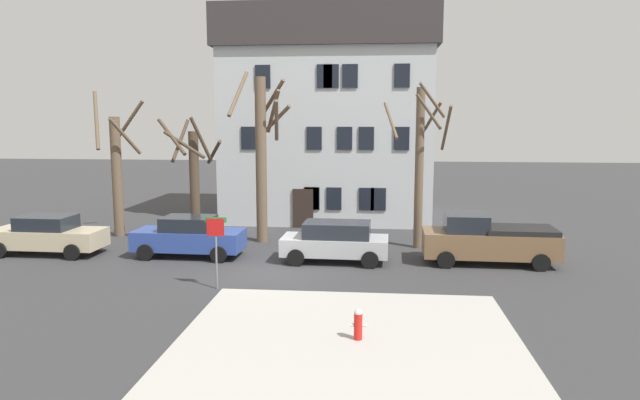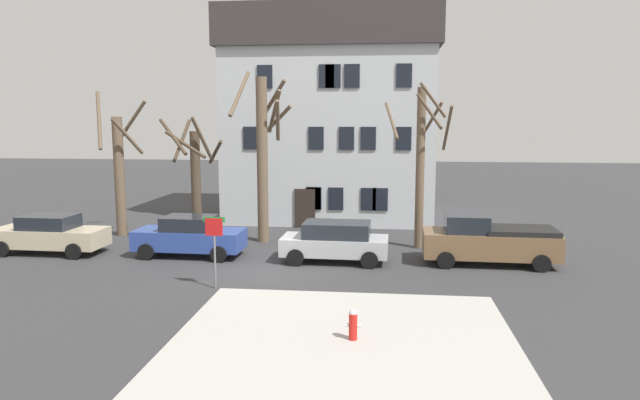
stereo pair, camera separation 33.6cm
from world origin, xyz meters
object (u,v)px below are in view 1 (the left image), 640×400
Objects in this scene: car_silver_wagon at (336,241)px; car_blue_sedan at (189,237)px; fire_hydrant at (358,324)px; tree_bare_mid at (194,178)px; bicycle_leaning at (189,237)px; tree_bare_far at (262,152)px; car_beige_sedan at (47,235)px; tree_bare_end at (420,160)px; street_sign_pole at (216,239)px; pickup_truck_brown at (488,240)px; tree_bare_near at (117,170)px; building_main at (329,116)px.

car_blue_sedan is at bearing 177.27° from car_silver_wagon.
car_blue_sedan reaches higher than fire_hydrant.
tree_bare_mid is 3.50m from car_blue_sedan.
car_blue_sedan is 2.42m from bicycle_leaning.
tree_bare_far reaches higher than fire_hydrant.
car_blue_sedan reaches higher than car_beige_sedan.
tree_bare_end reaches higher than street_sign_pole.
car_silver_wagon is (12.45, -0.13, 0.02)m from car_beige_sedan.
street_sign_pole is (3.02, -7.11, -1.32)m from tree_bare_mid.
tree_bare_far is 1.52× the size of pickup_truck_brown.
tree_bare_far reaches higher than tree_bare_end.
tree_bare_end is (10.37, -0.00, 0.90)m from tree_bare_mid.
fire_hydrant is at bearing -32.59° from car_beige_sedan.
bicycle_leaning is (-13.11, 2.26, -0.60)m from pickup_truck_brown.
tree_bare_far is 6.20m from car_silver_wagon.
street_sign_pole is at bearing -155.82° from pickup_truck_brown.
fire_hydrant is 0.33× the size of street_sign_pole.
street_sign_pole is (-9.93, -4.46, 0.78)m from pickup_truck_brown.
car_silver_wagon is at bearing -2.73° from car_blue_sedan.
tree_bare_far is 4.61× the size of bicycle_leaning.
pickup_truck_brown is 6.51× the size of fire_hydrant.
car_beige_sedan is (-5.63, -2.82, -2.23)m from tree_bare_mid.
tree_bare_near is 6.70m from car_blue_sedan.
bicycle_leaning is (-0.75, 2.25, -0.49)m from car_blue_sedan.
tree_bare_end reaches higher than fire_hydrant.
bicycle_leaning is at bearing -161.76° from tree_bare_far.
pickup_truck_brown is at bearing -12.76° from tree_bare_near.
fire_hydrant is (4.89, -12.21, -3.71)m from tree_bare_far.
tree_bare_end is at bearing -0.01° from tree_bare_mid.
tree_bare_far is at bearing -108.24° from building_main.
building_main reaches higher than tree_bare_mid.
fire_hydrant is (-2.38, -11.53, -3.43)m from tree_bare_end.
building_main reaches higher than pickup_truck_brown.
car_silver_wagon is 2.49× the size of bicycle_leaning.
tree_bare_near reaches higher than tree_bare_mid.
tree_bare_end is 1.52× the size of car_beige_sedan.
tree_bare_far is at bearing 18.24° from bicycle_leaning.
building_main is at bearing 56.12° from tree_bare_mid.
tree_bare_end is 10.61m from car_blue_sedan.
building_main is at bearing 65.39° from car_blue_sedan.
car_blue_sedan is at bearing 179.97° from pickup_truck_brown.
car_beige_sedan is 16.17m from fire_hydrant.
tree_bare_end is at bearing 9.98° from car_beige_sedan.
street_sign_pole is at bearing -26.39° from car_beige_sedan.
tree_bare_far is (-2.55, -7.73, -1.75)m from building_main.
tree_bare_mid reaches higher than pickup_truck_brown.
tree_bare_mid is 1.35× the size of car_silver_wagon.
tree_bare_end reaches higher than car_blue_sedan.
tree_bare_end reaches higher than tree_bare_mid.
tree_bare_end is at bearing 39.62° from car_silver_wagon.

